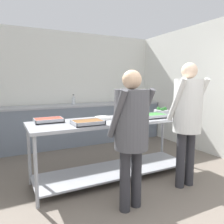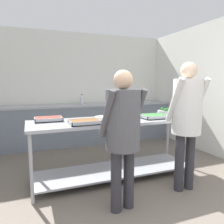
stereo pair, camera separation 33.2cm
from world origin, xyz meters
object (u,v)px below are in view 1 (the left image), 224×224
plate_stack (103,118)px  broccoli_bowl (161,111)px  serving_tray_roast (49,120)px  water_bottle (73,100)px  sauce_pan (126,115)px  serving_tray_vegetables (88,123)px  guest_serving_right (187,112)px  serving_tray_greens (153,116)px  guest_serving_left (131,126)px

plate_stack → broccoli_bowl: broccoli_bowl is taller
serving_tray_roast → broccoli_bowl: (1.92, -0.09, 0.02)m
serving_tray_roast → plate_stack: bearing=-7.6°
serving_tray_roast → water_bottle: water_bottle is taller
sauce_pan → serving_tray_vegetables: bearing=-164.1°
sauce_pan → guest_serving_right: size_ratio=0.22×
plate_stack → serving_tray_greens: bearing=-15.6°
sauce_pan → serving_tray_greens: sauce_pan is taller
serving_tray_roast → plate_stack: 0.79m
serving_tray_vegetables → sauce_pan: sauce_pan is taller
guest_serving_right → serving_tray_greens: bearing=101.5°
sauce_pan → serving_tray_greens: bearing=-14.2°
water_bottle → guest_serving_left: bearing=-94.6°
plate_stack → sauce_pan: (0.35, -0.11, 0.03)m
guest_serving_left → guest_serving_right: 0.98m
plate_stack → serving_tray_greens: serving_tray_greens is taller
plate_stack → guest_serving_right: size_ratio=0.15×
plate_stack → guest_serving_left: guest_serving_left is taller
serving_tray_roast → serving_tray_greens: same height
serving_tray_vegetables → sauce_pan: 0.73m
sauce_pan → serving_tray_greens: size_ratio=0.91×
broccoli_bowl → serving_tray_roast: bearing=177.4°
serving_tray_roast → guest_serving_left: guest_serving_left is taller
serving_tray_vegetables → plate_stack: size_ratio=1.60×
serving_tray_greens → guest_serving_left: guest_serving_left is taller
serving_tray_roast → broccoli_bowl: 1.92m
serving_tray_roast → plate_stack: (0.78, -0.11, -0.01)m
plate_stack → guest_serving_right: bearing=-42.5°
plate_stack → guest_serving_right: guest_serving_right is taller
broccoli_bowl → water_bottle: water_bottle is taller
serving_tray_vegetables → serving_tray_greens: (1.12, 0.09, 0.00)m
serving_tray_vegetables → serving_tray_greens: size_ratio=0.98×
plate_stack → serving_tray_greens: 0.79m
sauce_pan → guest_serving_right: 0.90m
guest_serving_right → plate_stack: bearing=137.5°
plate_stack → serving_tray_greens: size_ratio=0.61×
sauce_pan → water_bottle: bearing=95.3°
serving_tray_vegetables → guest_serving_right: bearing=-22.2°
serving_tray_roast → serving_tray_greens: bearing=-11.6°
guest_serving_left → water_bottle: (0.23, 2.93, 0.08)m
serving_tray_vegetables → guest_serving_left: 0.70m
serving_tray_vegetables → water_bottle: bearing=77.5°
broccoli_bowl → guest_serving_right: size_ratio=0.15×
guest_serving_right → water_bottle: bearing=104.7°
water_bottle → serving_tray_greens: bearing=-74.4°
broccoli_bowl → guest_serving_left: size_ratio=0.16×
plate_stack → guest_serving_left: (-0.08, -0.95, 0.05)m
serving_tray_vegetables → water_bottle: (0.51, 2.29, 0.12)m
sauce_pan → guest_serving_right: (0.54, -0.71, 0.11)m
serving_tray_roast → plate_stack: serving_tray_roast is taller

